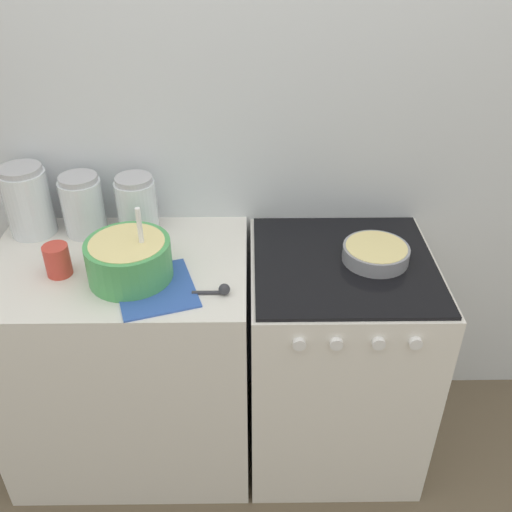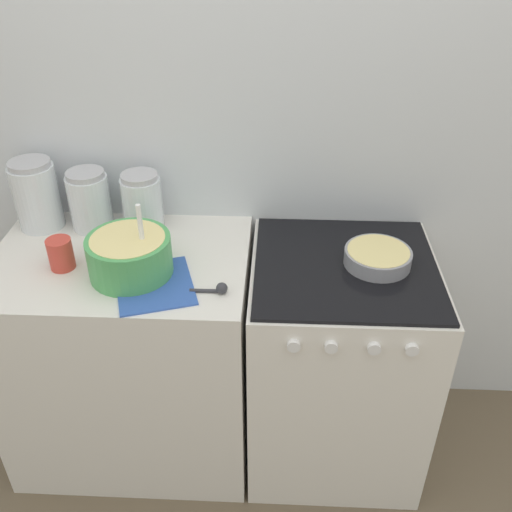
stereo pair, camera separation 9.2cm
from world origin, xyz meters
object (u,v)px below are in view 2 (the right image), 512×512
object	(u,v)px
mixing_bowl	(130,254)
storage_jar_middle	(90,204)
stove	(336,362)
tin_can	(61,254)
baking_pan	(378,257)
storage_jar_right	(143,206)
storage_jar_left	(37,199)

from	to	relation	value
mixing_bowl	storage_jar_middle	size ratio (longest dim) A/B	1.22
stove	storage_jar_middle	xyz separation A→B (m)	(-0.91, 0.21, 0.54)
storage_jar_middle	tin_can	world-z (taller)	storage_jar_middle
storage_jar_middle	tin_can	xyz separation A→B (m)	(-0.03, -0.27, -0.04)
stove	baking_pan	world-z (taller)	baking_pan
storage_jar_middle	storage_jar_right	xyz separation A→B (m)	(0.19, 0.00, -0.00)
stove	storage_jar_left	distance (m)	1.25
storage_jar_middle	storage_jar_right	distance (m)	0.19
baking_pan	stove	bearing A→B (deg)	-175.34
stove	tin_can	xyz separation A→B (m)	(-0.94, -0.06, 0.50)
storage_jar_middle	storage_jar_right	bearing A→B (deg)	0.00
storage_jar_left	storage_jar_middle	size ratio (longest dim) A/B	1.16
tin_can	storage_jar_right	bearing A→B (deg)	51.00
mixing_bowl	storage_jar_middle	world-z (taller)	mixing_bowl
mixing_bowl	storage_jar_right	world-z (taller)	mixing_bowl
storage_jar_middle	tin_can	bearing A→B (deg)	-95.51
mixing_bowl	baking_pan	world-z (taller)	mixing_bowl
stove	storage_jar_left	bearing A→B (deg)	169.24
storage_jar_right	tin_can	bearing A→B (deg)	-129.00
stove	storage_jar_right	size ratio (longest dim) A/B	4.10
baking_pan	mixing_bowl	bearing A→B (deg)	-173.47
baking_pan	storage_jar_left	size ratio (longest dim) A/B	0.87
storage_jar_left	storage_jar_middle	xyz separation A→B (m)	(0.19, -0.00, -0.02)
stove	storage_jar_middle	distance (m)	1.08
mixing_bowl	storage_jar_right	size ratio (longest dim) A/B	1.24
baking_pan	tin_can	distance (m)	1.04
stove	storage_jar_right	world-z (taller)	storage_jar_right
tin_can	stove	bearing A→B (deg)	3.57
storage_jar_left	tin_can	size ratio (longest dim) A/B	2.43
stove	storage_jar_left	world-z (taller)	storage_jar_left
stove	mixing_bowl	distance (m)	0.88
stove	mixing_bowl	size ratio (longest dim) A/B	3.29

